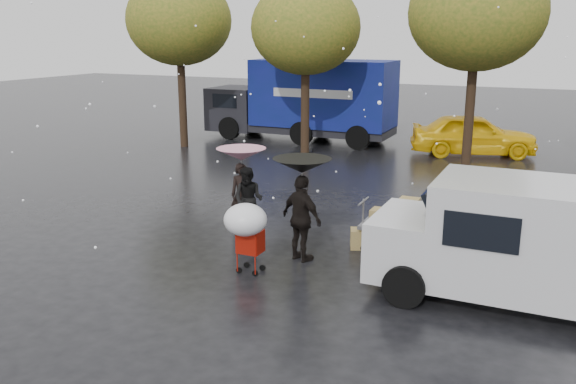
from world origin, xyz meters
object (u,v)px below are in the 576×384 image
at_px(person_pink, 242,194).
at_px(blue_truck, 305,100).
at_px(white_van, 524,241).
at_px(person_black, 302,218).
at_px(vendor_cart, 400,220).
at_px(yellow_taxi, 473,134).
at_px(shopping_cart, 246,223).

xyz_separation_m(person_pink, blue_truck, (-3.36, 11.86, 0.98)).
height_order(white_van, blue_truck, blue_truck).
height_order(person_black, blue_truck, blue_truck).
distance_m(person_pink, vendor_cart, 4.07).
relative_size(person_pink, person_black, 0.84).
bearing_deg(person_pink, blue_truck, 64.21).
bearing_deg(blue_truck, yellow_taxi, -2.90).
xyz_separation_m(person_black, blue_truck, (-5.69, 13.53, 0.84)).
xyz_separation_m(vendor_cart, shopping_cart, (-2.39, -2.53, 0.34)).
relative_size(person_pink, yellow_taxi, 0.33).
bearing_deg(person_black, yellow_taxi, -73.65).
distance_m(blue_truck, yellow_taxi, 7.32).
xyz_separation_m(person_black, shopping_cart, (-0.66, -1.18, 0.15)).
xyz_separation_m(person_pink, vendor_cart, (4.06, -0.32, -0.05)).
bearing_deg(person_black, blue_truck, -44.09).
bearing_deg(person_pink, shopping_cart, -101.27).
xyz_separation_m(person_black, white_van, (4.33, -0.34, 0.24)).
xyz_separation_m(white_van, yellow_taxi, (-2.77, 13.50, -0.35)).
height_order(person_black, yellow_taxi, person_black).
bearing_deg(person_black, white_van, -161.43).
xyz_separation_m(vendor_cart, white_van, (2.60, -1.69, 0.43)).
bearing_deg(yellow_taxi, vendor_cart, 164.40).
relative_size(vendor_cart, yellow_taxi, 0.32).
bearing_deg(vendor_cart, white_van, -32.98).
height_order(person_black, shopping_cart, person_black).
distance_m(person_pink, shopping_cart, 3.32).
height_order(person_pink, blue_truck, blue_truck).
distance_m(vendor_cart, yellow_taxi, 11.82).
bearing_deg(person_black, person_pink, -12.48).
bearing_deg(person_black, vendor_cart, -119.00).
height_order(person_pink, white_van, white_van).
relative_size(person_black, blue_truck, 0.22).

